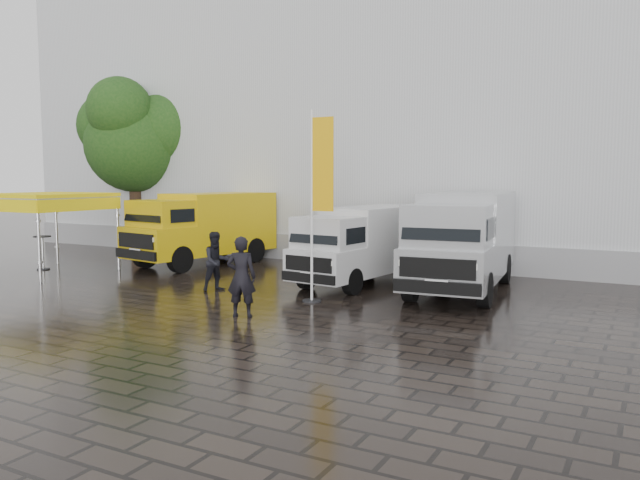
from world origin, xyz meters
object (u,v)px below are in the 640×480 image
Objects in this scene: cocktail_table at (43,253)px; person_tent at (217,261)px; van_white at (361,246)px; canopy_tent at (45,198)px; van_yellow at (202,229)px; person_front at (241,277)px; flagpole at (318,196)px; van_silver at (463,243)px.

person_tent is (7.99, -0.38, 0.25)m from cocktail_table.
cocktail_table is (-11.14, -2.69, -0.57)m from van_white.
person_tent is at bearing -128.80° from van_white.
canopy_tent is at bearing -25.76° from cocktail_table.
van_white is at bearing 13.56° from cocktail_table.
van_white is at bearing 1.73° from van_yellow.
van_yellow reaches higher than person_tent.
person_front is 3.57m from person_tent.
flagpole is 4.15× the size of cocktail_table.
person_front is at bearing -88.57° from van_white.
van_yellow is 1.69× the size of canopy_tent.
cocktail_table is at bearing 114.78° from person_tent.
van_silver is 5.39× the size of cocktail_table.
cocktail_table is 0.70× the size of person_tent.
cocktail_table is (-14.23, -2.88, -0.80)m from van_silver.
van_silver is 7.06m from person_tent.
van_yellow is 1.16× the size of flagpole.
canopy_tent is at bearing 179.40° from flagpole.
cocktail_table is 0.63× the size of person_front.
van_silver reaches higher than cocktail_table.
van_yellow is 5.62m from person_tent.
flagpole reaches higher than van_silver.
flagpole is (10.64, -0.11, 0.22)m from canopy_tent.
van_yellow is at bearing 170.10° from van_silver.
van_silver is at bearing -34.89° from person_tent.
flagpole reaches higher than canopy_tent.
canopy_tent is at bearing 117.23° from person_tent.
van_white is at bearing 93.88° from flagpole.
canopy_tent reaches higher than van_white.
van_yellow reaches higher than person_front.
van_white reaches higher than person_tent.
van_yellow is 3.04× the size of person_front.
flagpole is 2.62× the size of person_front.
van_yellow is at bearing 150.01° from flagpole.
person_front is (10.61, -2.81, 0.35)m from cocktail_table.
person_tent is (-6.24, -3.26, -0.55)m from van_silver.
van_silver is 1.30× the size of flagpole.
van_silver is at bearing 49.29° from flagpole.
flagpole is 3.07m from person_front.
person_tent is (-3.36, 0.08, -1.92)m from flagpole.
flagpole is (0.21, -3.15, 1.61)m from van_white.
van_yellow is 10.11m from van_silver.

